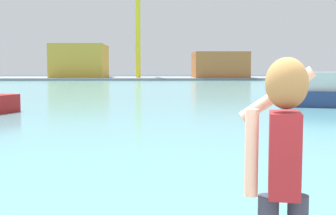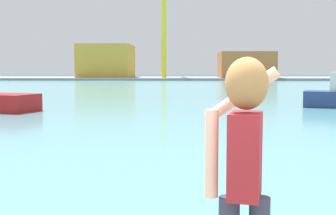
% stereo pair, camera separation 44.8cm
% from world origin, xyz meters
% --- Properties ---
extents(ground_plane, '(220.00, 220.00, 0.00)m').
position_xyz_m(ground_plane, '(0.00, 50.00, 0.00)').
color(ground_plane, '#334751').
extents(harbor_water, '(140.00, 100.00, 0.02)m').
position_xyz_m(harbor_water, '(0.00, 52.00, 0.01)').
color(harbor_water, '#599EA8').
rests_on(harbor_water, ground_plane).
extents(far_shore_dock, '(140.00, 20.00, 0.45)m').
position_xyz_m(far_shore_dock, '(0.00, 92.00, 0.22)').
color(far_shore_dock, gray).
rests_on(far_shore_dock, ground_plane).
extents(person_photographer, '(0.53, 0.57, 1.74)m').
position_xyz_m(person_photographer, '(0.02, 0.66, 1.72)').
color(person_photographer, '#2D3342').
rests_on(person_photographer, quay_promenade).
extents(warehouse_left, '(10.47, 13.34, 6.67)m').
position_xyz_m(warehouse_left, '(-16.07, 91.98, 3.79)').
color(warehouse_left, gold).
rests_on(warehouse_left, far_shore_dock).
extents(warehouse_right, '(10.45, 10.63, 5.04)m').
position_xyz_m(warehouse_right, '(12.23, 88.53, 2.97)').
color(warehouse_right, '#B26633').
rests_on(warehouse_right, far_shore_dock).
extents(port_crane, '(1.93, 12.55, 18.61)m').
position_xyz_m(port_crane, '(-4.18, 89.80, 11.81)').
color(port_crane, yellow).
rests_on(port_crane, far_shore_dock).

